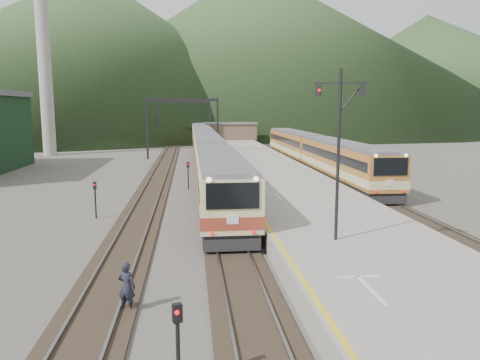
{
  "coord_description": "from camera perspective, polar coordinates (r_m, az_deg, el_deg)",
  "views": [
    {
      "loc": [
        -1.84,
        -7.62,
        6.72
      ],
      "look_at": [
        1.39,
        22.81,
        2.0
      ],
      "focal_mm": 35.0,
      "sensor_mm": 36.0,
      "label": 1
    }
  ],
  "objects": [
    {
      "name": "hill_a",
      "position": [
        202.61,
        -17.47,
        14.98
      ],
      "size": [
        180.0,
        180.0,
        60.0
      ],
      "primitive_type": "cone",
      "color": "#243E1D",
      "rests_on": "ground"
    },
    {
      "name": "short_signal_b",
      "position": [
        39.19,
        -6.35,
        1.01
      ],
      "size": [
        0.26,
        0.23,
        2.27
      ],
      "color": "black",
      "rests_on": "ground"
    },
    {
      "name": "worker",
      "position": [
        16.36,
        -13.65,
        -12.52
      ],
      "size": [
        0.73,
        0.61,
        1.7
      ],
      "primitive_type": "imported",
      "rotation": [
        0.0,
        0.0,
        2.76
      ],
      "color": "#1E202B",
      "rests_on": "ground"
    },
    {
      "name": "station_shed",
      "position": [
        86.04,
        -1.09,
        6.0
      ],
      "size": [
        9.4,
        4.4,
        3.1
      ],
      "color": "brown",
      "rests_on": "platform"
    },
    {
      "name": "hill_b",
      "position": [
        241.71,
        1.64,
        16.08
      ],
      "size": [
        220.0,
        220.0,
        75.0
      ],
      "primitive_type": "cone",
      "color": "#243E1D",
      "rests_on": "ground"
    },
    {
      "name": "main_train",
      "position": [
        60.89,
        -4.31,
        4.32
      ],
      "size": [
        2.93,
        80.39,
        3.58
      ],
      "color": "#D0C286",
      "rests_on": "track_main"
    },
    {
      "name": "smokestack",
      "position": [
        72.95,
        -22.82,
        14.62
      ],
      "size": [
        1.8,
        1.8,
        30.0
      ],
      "primitive_type": "cylinder",
      "color": "#9E998E",
      "rests_on": "ground"
    },
    {
      "name": "track_second",
      "position": [
        49.9,
        9.52,
        0.99
      ],
      "size": [
        2.6,
        200.0,
        0.23
      ],
      "color": "black",
      "rests_on": "ground"
    },
    {
      "name": "track_far",
      "position": [
        48.19,
        -9.75,
        0.71
      ],
      "size": [
        2.6,
        200.0,
        0.23
      ],
      "color": "black",
      "rests_on": "ground"
    },
    {
      "name": "track_main",
      "position": [
        48.12,
        -3.8,
        0.8
      ],
      "size": [
        2.6,
        200.0,
        0.23
      ],
      "color": "black",
      "rests_on": "ground"
    },
    {
      "name": "gantry_far",
      "position": [
        87.63,
        -6.77,
        7.97
      ],
      "size": [
        9.55,
        0.25,
        8.0
      ],
      "color": "black",
      "rests_on": "ground"
    },
    {
      "name": "short_signal_c",
      "position": [
        29.94,
        -17.25,
        -1.74
      ],
      "size": [
        0.25,
        0.2,
        2.27
      ],
      "color": "black",
      "rests_on": "ground"
    },
    {
      "name": "second_train",
      "position": [
        51.5,
        9.01,
        3.39
      ],
      "size": [
        2.88,
        39.28,
        3.52
      ],
      "color": "#A3662B",
      "rests_on": "track_second"
    },
    {
      "name": "platform",
      "position": [
        46.64,
        3.19,
        1.09
      ],
      "size": [
        8.0,
        100.0,
        1.0
      ],
      "primitive_type": "cube",
      "color": "gray",
      "rests_on": "ground"
    },
    {
      "name": "gantry_near",
      "position": [
        62.64,
        -7.03,
        7.67
      ],
      "size": [
        9.55,
        0.25,
        8.0
      ],
      "color": "black",
      "rests_on": "ground"
    },
    {
      "name": "hill_c",
      "position": [
        245.36,
        21.62,
        12.44
      ],
      "size": [
        160.0,
        160.0,
        50.0
      ],
      "primitive_type": "cone",
      "color": "#243E1D",
      "rests_on": "ground"
    },
    {
      "name": "signal_mast",
      "position": [
        20.39,
        11.96,
        5.06
      ],
      "size": [
        2.09,
        0.86,
        7.36
      ],
      "color": "black",
      "rests_on": "platform"
    },
    {
      "name": "short_signal_a",
      "position": [
        11.54,
        -7.6,
        -18.4
      ],
      "size": [
        0.26,
        0.22,
        2.27
      ],
      "color": "black",
      "rests_on": "ground"
    }
  ]
}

